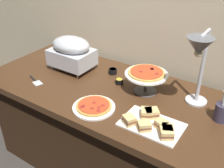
# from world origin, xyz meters

# --- Properties ---
(ground_plane) EXTENTS (8.00, 8.00, 0.00)m
(ground_plane) POSITION_xyz_m (0.00, 0.00, 0.00)
(ground_plane) COLOR #38332D
(back_wall) EXTENTS (4.40, 0.04, 2.40)m
(back_wall) POSITION_xyz_m (0.00, 0.50, 1.20)
(back_wall) COLOR #C6B593
(back_wall) RESTS_ON ground_plane
(buffet_table) EXTENTS (1.90, 0.84, 0.76)m
(buffet_table) POSITION_xyz_m (0.00, 0.00, 0.39)
(buffet_table) COLOR #422816
(buffet_table) RESTS_ON ground_plane
(chafing_dish) EXTENTS (0.34, 0.24, 0.27)m
(chafing_dish) POSITION_xyz_m (-0.42, 0.10, 0.91)
(chafing_dish) COLOR #B7BABF
(chafing_dish) RESTS_ON buffet_table
(heat_lamp) EXTENTS (0.15, 0.30, 0.50)m
(heat_lamp) POSITION_xyz_m (0.57, 0.06, 1.15)
(heat_lamp) COLOR #B7BABF
(heat_lamp) RESTS_ON buffet_table
(pizza_plate_front) EXTENTS (0.27, 0.27, 0.03)m
(pizza_plate_front) POSITION_xyz_m (0.06, -0.25, 0.77)
(pizza_plate_front) COLOR white
(pizza_plate_front) RESTS_ON buffet_table
(pizza_plate_center) EXTENTS (0.29, 0.29, 0.16)m
(pizza_plate_center) POSITION_xyz_m (0.23, 0.11, 0.89)
(pizza_plate_center) COLOR #595B60
(pizza_plate_center) RESTS_ON buffet_table
(sandwich_platter) EXTENTS (0.35, 0.23, 0.06)m
(sandwich_platter) POSITION_xyz_m (0.44, -0.21, 0.78)
(sandwich_platter) COLOR white
(sandwich_platter) RESTS_ON buffet_table
(sauce_cup_near) EXTENTS (0.07, 0.07, 0.04)m
(sauce_cup_near) POSITION_xyz_m (-0.10, 0.21, 0.78)
(sauce_cup_near) COLOR black
(sauce_cup_near) RESTS_ON buffet_table
(sauce_cup_far) EXTENTS (0.06, 0.06, 0.04)m
(sauce_cup_far) POSITION_xyz_m (0.02, 0.11, 0.78)
(sauce_cup_far) COLOR black
(sauce_cup_far) RESTS_ON buffet_table
(utensil_holder) EXTENTS (0.08, 0.08, 0.22)m
(utensil_holder) POSITION_xyz_m (0.75, 0.07, 0.82)
(utensil_holder) COLOR #383347
(utensil_holder) RESTS_ON buffet_table
(serving_spatula) EXTENTS (0.17, 0.09, 0.01)m
(serving_spatula) POSITION_xyz_m (-0.52, -0.21, 0.76)
(serving_spatula) COLOR #B7BABF
(serving_spatula) RESTS_ON buffet_table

